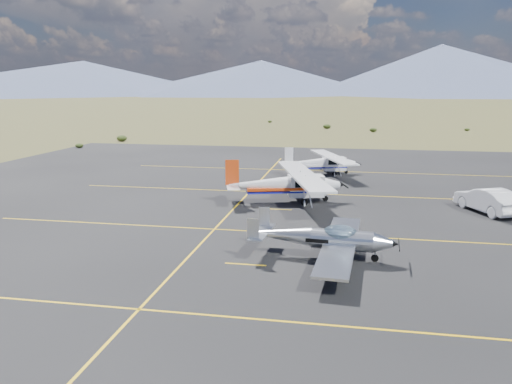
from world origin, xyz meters
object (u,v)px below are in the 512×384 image
(aircraft_low_wing, at_px, (325,239))
(aircraft_plain, at_px, (322,162))
(aircraft_cessna, at_px, (286,183))
(sedan, at_px, (488,200))

(aircraft_low_wing, xyz_separation_m, aircraft_plain, (-1.42, 23.85, 0.19))
(aircraft_low_wing, relative_size, aircraft_cessna, 0.77)
(aircraft_low_wing, xyz_separation_m, sedan, (10.27, 11.09, -0.15))
(aircraft_low_wing, bearing_deg, sedan, 51.15)
(aircraft_low_wing, xyz_separation_m, aircraft_cessna, (-3.38, 11.58, 0.42))
(aircraft_cessna, bearing_deg, sedan, -18.44)
(aircraft_plain, relative_size, sedan, 2.03)
(aircraft_low_wing, relative_size, sedan, 1.89)
(aircraft_low_wing, height_order, aircraft_plain, aircraft_plain)
(aircraft_low_wing, distance_m, aircraft_cessna, 12.07)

